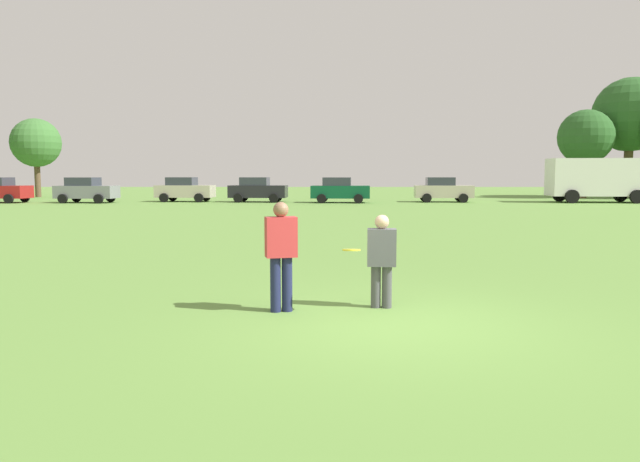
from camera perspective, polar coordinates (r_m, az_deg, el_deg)
name	(u,v)px	position (r m, az deg, el deg)	size (l,w,h in m)	color
ground_plane	(395,324)	(8.41, 7.21, -8.94)	(168.98, 168.98, 0.00)	#608C3D
player_thrower	(281,250)	(8.95, -3.78, -1.85)	(0.52, 0.37, 1.68)	#1E234C
player_defender	(382,256)	(9.26, 5.97, -2.44)	(0.47, 0.29, 1.46)	#4C4C51
frisbee	(351,250)	(8.77, 3.05, -1.84)	(0.27, 0.27, 0.05)	yellow
traffic_cone	(386,238)	(17.23, 6.42, -0.69)	(0.32, 0.32, 0.48)	#D8590C
parked_car_mid_left	(86,190)	(45.66, -21.66, 3.71)	(4.32, 2.45, 1.82)	slate
parked_car_center	(184,189)	(45.26, -12.95, 3.95)	(4.32, 2.45, 1.82)	#B7AD99
parked_car_mid_right	(257,189)	(43.82, -6.06, 4.01)	(4.32, 2.45, 1.82)	black
parked_car_near_right	(340,190)	(42.57, 1.92, 3.99)	(4.32, 2.45, 1.82)	#0C4C2D
parked_car_far_right	(443,189)	(44.50, 11.77, 3.95)	(4.32, 2.45, 1.82)	#B7AD99
box_truck	(607,178)	(47.56, 25.95, 4.60)	(8.65, 3.40, 3.18)	white
tree_west_maple	(36,143)	(58.36, -25.74, 7.66)	(4.27, 4.27, 6.94)	brown
tree_center_elm	(586,137)	(55.30, 24.28, 8.25)	(4.61, 4.61, 7.49)	brown
tree_east_birch	(631,115)	(59.12, 27.79, 9.88)	(6.43, 6.43, 10.45)	brown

